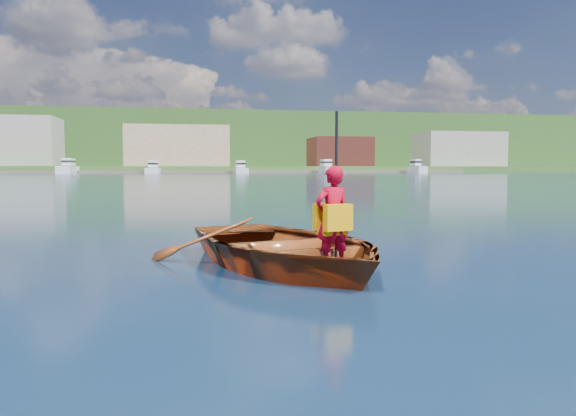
% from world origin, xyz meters
% --- Properties ---
extents(ground, '(600.00, 600.00, 0.00)m').
position_xyz_m(ground, '(0.00, 0.00, 0.00)').
color(ground, '#101A3A').
rests_on(ground, ground).
extents(rowboat, '(3.90, 4.60, 0.81)m').
position_xyz_m(rowboat, '(0.47, -0.24, 0.26)').
color(rowboat, brown).
rests_on(rowboat, ground).
extents(child_paddler, '(0.50, 0.43, 1.81)m').
position_xyz_m(child_paddler, '(0.90, -1.05, 0.69)').
color(child_paddler, '#9F031A').
rests_on(child_paddler, ground).
extents(shoreline, '(400.00, 140.00, 22.00)m').
position_xyz_m(shoreline, '(0.00, 236.61, 10.32)').
color(shoreline, '#394C20').
rests_on(shoreline, ground).
extents(dock, '(160.04, 6.71, 0.80)m').
position_xyz_m(dock, '(-2.16, 148.00, 0.40)').
color(dock, '#63584B').
rests_on(dock, ground).
extents(waterfront_buildings, '(202.00, 16.00, 14.00)m').
position_xyz_m(waterfront_buildings, '(-7.74, 165.00, 7.74)').
color(waterfront_buildings, maroon).
rests_on(waterfront_buildings, ground).
extents(marina_yachts, '(146.01, 13.20, 4.19)m').
position_xyz_m(marina_yachts, '(-12.33, 143.32, 1.35)').
color(marina_yachts, silver).
rests_on(marina_yachts, ground).
extents(hillside_trees, '(270.83, 67.98, 20.88)m').
position_xyz_m(hillside_trees, '(-19.30, 223.93, 15.37)').
color(hillside_trees, '#382314').
rests_on(hillside_trees, ground).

